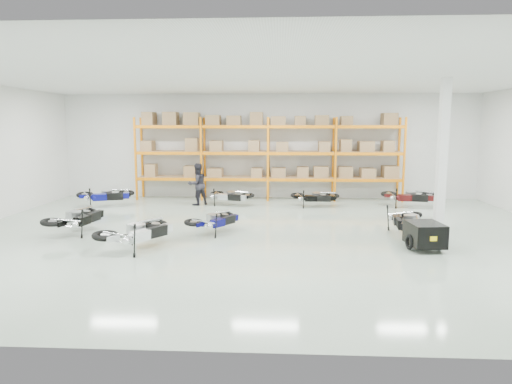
# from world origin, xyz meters

# --- Properties ---
(room) EXTENTS (18.00, 18.00, 18.00)m
(room) POSITION_xyz_m (0.00, 0.00, 2.25)
(room) COLOR #A6B9A7
(room) RESTS_ON ground
(pallet_rack) EXTENTS (11.28, 0.98, 3.62)m
(pallet_rack) POSITION_xyz_m (-0.00, 6.45, 2.26)
(pallet_rack) COLOR orange
(pallet_rack) RESTS_ON ground
(structural_column) EXTENTS (0.25, 0.25, 4.50)m
(structural_column) POSITION_xyz_m (5.20, 0.50, 2.25)
(structural_column) COLOR white
(structural_column) RESTS_ON ground
(moto_blue_centre) EXTENTS (1.59, 1.81, 1.06)m
(moto_blue_centre) POSITION_xyz_m (-1.40, 0.11, 0.50)
(moto_blue_centre) COLOR #090853
(moto_blue_centre) RESTS_ON ground
(moto_silver_left) EXTENTS (1.85, 2.13, 1.24)m
(moto_silver_left) POSITION_xyz_m (-3.11, -1.77, 0.59)
(moto_silver_left) COLOR silver
(moto_silver_left) RESTS_ON ground
(moto_black_far_left) EXTENTS (1.30, 2.05, 1.23)m
(moto_black_far_left) POSITION_xyz_m (-5.45, -0.09, 0.58)
(moto_black_far_left) COLOR black
(moto_black_far_left) RESTS_ON ground
(moto_touring_right) EXTENTS (1.13, 1.91, 1.17)m
(moto_touring_right) POSITION_xyz_m (4.21, 0.16, 0.55)
(moto_touring_right) COLOR black
(moto_touring_right) RESTS_ON ground
(trailer) EXTENTS (0.89, 1.69, 0.70)m
(trailer) POSITION_xyz_m (4.21, -1.43, 0.41)
(trailer) COLOR black
(trailer) RESTS_ON ground
(moto_back_a) EXTENTS (2.07, 1.47, 1.22)m
(moto_back_a) POSITION_xyz_m (-6.32, 4.32, 0.57)
(moto_back_a) COLOR navy
(moto_back_a) RESTS_ON ground
(moto_back_b) EXTENTS (1.81, 1.32, 1.06)m
(moto_back_b) POSITION_xyz_m (-1.48, 4.84, 0.50)
(moto_back_b) COLOR #ADB1B7
(moto_back_b) RESTS_ON ground
(moto_back_c) EXTENTS (1.66, 0.86, 1.06)m
(moto_back_c) POSITION_xyz_m (1.89, 4.71, 0.50)
(moto_back_c) COLOR black
(moto_back_c) RESTS_ON ground
(moto_back_d) EXTENTS (1.97, 1.25, 1.18)m
(moto_back_d) POSITION_xyz_m (5.53, 4.80, 0.56)
(moto_back_d) COLOR #3F0C0E
(moto_back_d) RESTS_ON ground
(person_back) EXTENTS (1.03, 1.01, 1.68)m
(person_back) POSITION_xyz_m (-2.78, 4.89, 0.84)
(person_back) COLOR black
(person_back) RESTS_ON ground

